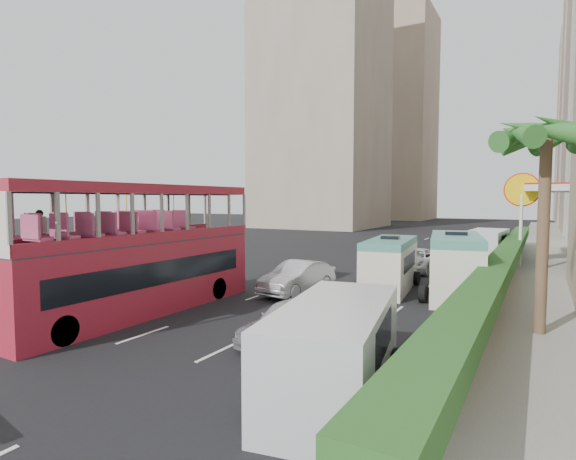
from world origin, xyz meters
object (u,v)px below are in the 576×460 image
Objects in this scene: double_decker_bus at (138,249)px; palm_tree at (543,234)px; minibus_near at (390,265)px; minibus_far at (455,265)px; car_silver_lane_b at (291,342)px; van_asset at (414,271)px; panel_van_near at (336,351)px; car_silver_lane_a at (298,293)px; panel_van_far at (487,246)px.

palm_tree reaches higher than double_decker_bus.
minibus_far reaches higher than minibus_near.
palm_tree is (6.79, 4.26, 3.38)m from car_silver_lane_b.
van_asset is at bearing 120.40° from palm_tree.
van_asset is (6.91, 15.75, -2.53)m from double_decker_bus.
van_asset is 0.95× the size of panel_van_near.
car_silver_lane_b is (3.31, -6.61, 0.00)m from car_silver_lane_a.
car_silver_lane_b is at bearing 123.54° from panel_van_near.
minibus_near is at bearing -99.17° from panel_van_far.
double_decker_bus is 1.72× the size of palm_tree.
palm_tree is at bearing 50.69° from panel_van_near.
car_silver_lane_b is (7.01, -0.26, -2.53)m from double_decker_bus.
minibus_near is (0.38, -6.45, 1.27)m from van_asset.
double_decker_bus is at bearing 151.86° from panel_van_near.
palm_tree is at bearing -59.25° from van_asset.
minibus_far is (10.33, 9.46, -1.11)m from double_decker_bus.
palm_tree is at bearing -68.39° from minibus_far.
minibus_near is 13.85m from panel_van_far.
car_silver_lane_b is at bearing -89.28° from van_asset.
minibus_far reaches higher than van_asset.
palm_tree reaches higher than van_asset.
minibus_far is 13.35m from panel_van_far.
minibus_far reaches higher than panel_van_far.
van_asset is at bearing 66.32° from double_decker_bus.
panel_van_near is 8.53m from palm_tree.
palm_tree reaches higher than minibus_far.
panel_van_near is at bearing -51.74° from car_silver_lane_a.
palm_tree is at bearing -45.86° from minibus_near.
car_silver_lane_a is 7.47m from minibus_far.
car_silver_lane_b is at bearing -94.65° from panel_van_far.
double_decker_bus reaches higher than minibus_near.
panel_van_far is 0.89× the size of palm_tree.
panel_van_far is at bearing 90.75° from car_silver_lane_b.
double_decker_bus is at bearing -163.84° from palm_tree.
palm_tree is (6.51, -5.30, 2.11)m from minibus_near.
car_silver_lane_a is at bearing 166.93° from palm_tree.
minibus_near is 0.89× the size of minibus_far.
panel_van_far is at bearing 65.60° from double_decker_bus.
van_asset is 6.58m from minibus_near.
double_decker_bus is at bearing -114.63° from car_silver_lane_a.
panel_van_near is (2.89, -18.92, 1.07)m from van_asset.
van_asset is 0.89× the size of minibus_near.
panel_van_far reaches higher than van_asset.
minibus_near reaches higher than car_silver_lane_b.
panel_van_far is at bearing 73.63° from car_silver_lane_a.
minibus_near is at bearing 140.86° from palm_tree.
minibus_far is 12.65m from panel_van_near.
van_asset is (-0.10, 16.01, 0.00)m from car_silver_lane_b.
car_silver_lane_a is at bearing -165.63° from minibus_far.
palm_tree reaches higher than panel_van_near.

